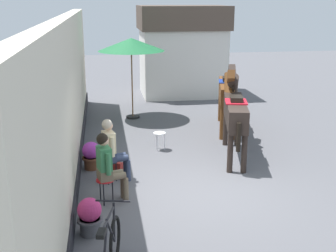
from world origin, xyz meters
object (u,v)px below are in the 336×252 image
object	(u,v)px
seated_visitor_near	(108,164)
saddled_horse_near	(235,111)
flower_planter_far	(91,155)
seated_visitor_far	(112,147)
cafe_parasol	(131,45)
spare_stool_white	(159,135)
satchel_bag	(117,166)
flower_planter_near	(90,216)
saddled_horse_far	(227,92)

from	to	relation	value
seated_visitor_near	saddled_horse_near	size ratio (longest dim) A/B	0.47
saddled_horse_near	flower_planter_far	xyz separation A→B (m)	(-3.46, -0.35, -0.82)
seated_visitor_far	cafe_parasol	bearing A→B (deg)	81.18
spare_stool_white	satchel_bag	xyz separation A→B (m)	(-1.15, -1.28, -0.30)
flower_planter_near	flower_planter_far	distance (m)	2.98
flower_planter_near	flower_planter_far	world-z (taller)	same
saddled_horse_near	satchel_bag	size ratio (longest dim) A/B	10.55
spare_stool_white	saddled_horse_far	bearing A→B (deg)	33.01
saddled_horse_near	cafe_parasol	size ratio (longest dim) A/B	1.14
flower_planter_near	satchel_bag	world-z (taller)	flower_planter_near
seated_visitor_near	flower_planter_far	xyz separation A→B (m)	(-0.35, 1.80, -0.44)
flower_planter_far	satchel_bag	distance (m)	0.64
saddled_horse_near	seated_visitor_far	bearing A→B (deg)	-158.56
saddled_horse_far	spare_stool_white	world-z (taller)	saddled_horse_far
cafe_parasol	flower_planter_far	bearing A→B (deg)	-106.16
seated_visitor_far	satchel_bag	size ratio (longest dim) A/B	4.96
seated_visitor_far	satchel_bag	xyz separation A→B (m)	(0.10, 0.62, -0.68)
seated_visitor_near	flower_planter_near	distance (m)	1.30
saddled_horse_far	spare_stool_white	xyz separation A→B (m)	(-2.17, -1.41, -0.76)
saddled_horse_far	spare_stool_white	size ratio (longest dim) A/B	6.40
cafe_parasol	spare_stool_white	world-z (taller)	cafe_parasol
flower_planter_far	spare_stool_white	world-z (taller)	flower_planter_far
saddled_horse_near	satchel_bag	xyz separation A→B (m)	(-2.90, -0.56, -1.06)
saddled_horse_near	flower_planter_near	size ratio (longest dim) A/B	4.61
flower_planter_near	flower_planter_far	bearing A→B (deg)	90.41
saddled_horse_near	spare_stool_white	distance (m)	2.04
seated_visitor_far	satchel_bag	world-z (taller)	seated_visitor_far
saddled_horse_near	cafe_parasol	xyz separation A→B (m)	(-2.20, 4.02, 1.20)
saddled_horse_far	satchel_bag	world-z (taller)	saddled_horse_far
flower_planter_far	spare_stool_white	distance (m)	2.03
seated_visitor_near	saddled_horse_far	bearing A→B (deg)	50.52
flower_planter_far	cafe_parasol	xyz separation A→B (m)	(1.27, 4.37, 2.03)
seated_visitor_near	cafe_parasol	world-z (taller)	cafe_parasol
flower_planter_near	cafe_parasol	bearing A→B (deg)	80.38
seated_visitor_far	saddled_horse_far	distance (m)	4.78
seated_visitor_near	spare_stool_white	world-z (taller)	seated_visitor_near
seated_visitor_far	flower_planter_near	size ratio (longest dim) A/B	2.17
saddled_horse_near	flower_planter_near	world-z (taller)	saddled_horse_near
seated_visitor_near	seated_visitor_far	distance (m)	0.98
seated_visitor_far	saddled_horse_near	size ratio (longest dim) A/B	0.47
spare_stool_white	flower_planter_near	bearing A→B (deg)	-112.69
saddled_horse_far	satchel_bag	size ratio (longest dim) A/B	10.52
flower_planter_near	spare_stool_white	size ratio (longest dim) A/B	1.39
seated_visitor_far	flower_planter_near	bearing A→B (deg)	-101.55
flower_planter_near	cafe_parasol	size ratio (longest dim) A/B	0.25
seated_visitor_far	cafe_parasol	world-z (taller)	cafe_parasol
saddled_horse_far	flower_planter_near	bearing A→B (deg)	-125.29
seated_visitor_near	cafe_parasol	distance (m)	6.44
spare_stool_white	satchel_bag	bearing A→B (deg)	-132.09
seated_visitor_far	spare_stool_white	world-z (taller)	seated_visitor_far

